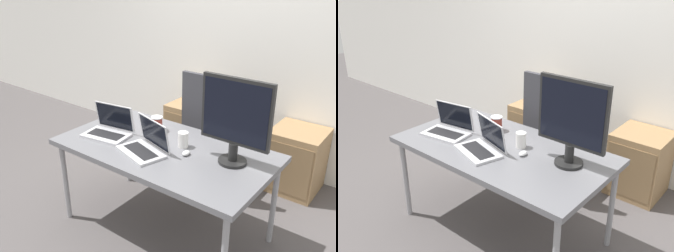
{
  "view_description": "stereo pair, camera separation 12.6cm",
  "coord_description": "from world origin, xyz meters",
  "views": [
    {
      "loc": [
        1.46,
        -1.87,
        1.89
      ],
      "look_at": [
        0.0,
        0.04,
        0.86
      ],
      "focal_mm": 40.0,
      "sensor_mm": 36.0,
      "label": 1
    },
    {
      "loc": [
        1.56,
        -1.79,
        1.89
      ],
      "look_at": [
        0.0,
        0.04,
        0.86
      ],
      "focal_mm": 40.0,
      "sensor_mm": 36.0,
      "label": 2
    }
  ],
  "objects": [
    {
      "name": "laptop_left",
      "position": [
        -0.06,
        -0.13,
        0.75
      ],
      "size": [
        0.39,
        0.33,
        0.22
      ],
      "color": "silver",
      "rests_on": "desk"
    },
    {
      "name": "office_chair",
      "position": [
        -0.02,
        0.76,
        0.42
      ],
      "size": [
        0.56,
        0.56,
        1.1
      ],
      "color": "#232326",
      "rests_on": "ground_plane"
    },
    {
      "name": "coffee_cup_white",
      "position": [
        0.1,
        0.08,
        0.76
      ],
      "size": [
        0.07,
        0.07,
        0.11
      ],
      "color": "white",
      "rests_on": "desk"
    },
    {
      "name": "cabinet_right",
      "position": [
        0.58,
        1.18,
        0.29
      ],
      "size": [
        0.44,
        0.45,
        0.58
      ],
      "color": "#99754C",
      "rests_on": "ground_plane"
    },
    {
      "name": "cabinet_left",
      "position": [
        -0.54,
        1.18,
        0.29
      ],
      "size": [
        0.44,
        0.45,
        0.58
      ],
      "color": "#99754C",
      "rests_on": "ground_plane"
    },
    {
      "name": "water_bottle",
      "position": [
        -0.54,
        1.18,
        0.67
      ],
      "size": [
        0.07,
        0.07,
        0.2
      ],
      "color": "silver",
      "rests_on": "cabinet_left"
    },
    {
      "name": "mouse",
      "position": [
        0.19,
        -0.01,
        0.72
      ],
      "size": [
        0.04,
        0.07,
        0.03
      ],
      "color": "silver",
      "rests_on": "desk"
    },
    {
      "name": "laptop_right",
      "position": [
        -0.46,
        -0.09,
        0.75
      ],
      "size": [
        0.37,
        0.29,
        0.23
      ],
      "color": "silver",
      "rests_on": "desk"
    },
    {
      "name": "ground_plane",
      "position": [
        0.0,
        0.0,
        0.0
      ],
      "size": [
        14.0,
        14.0,
        0.0
      ],
      "primitive_type": "plane",
      "color": "#514C4C"
    },
    {
      "name": "desk",
      "position": [
        0.0,
        0.0,
        0.66
      ],
      "size": [
        1.53,
        0.83,
        0.71
      ],
      "color": "slate",
      "rests_on": "ground_plane"
    },
    {
      "name": "coffee_cup_brown",
      "position": [
        -0.22,
        0.19,
        0.76
      ],
      "size": [
        0.09,
        0.09,
        0.12
      ],
      "color": "maroon",
      "rests_on": "desk"
    },
    {
      "name": "wall_back",
      "position": [
        0.0,
        1.44,
        1.3
      ],
      "size": [
        10.0,
        0.05,
        2.6
      ],
      "color": "white",
      "rests_on": "ground_plane"
    },
    {
      "name": "monitor",
      "position": [
        0.49,
        0.09,
        1.01
      ],
      "size": [
        0.47,
        0.19,
        0.57
      ],
      "color": "black",
      "rests_on": "desk"
    }
  ]
}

